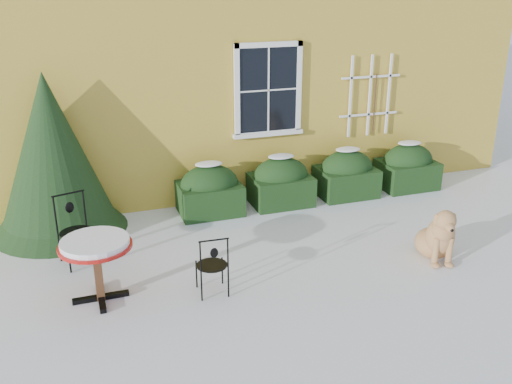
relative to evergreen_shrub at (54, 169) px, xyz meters
name	(u,v)px	position (x,y,z in m)	size (l,w,h in m)	color
ground	(280,279)	(2.74, -2.66, -1.02)	(80.00, 80.00, 0.00)	white
house	(168,5)	(2.74, 4.34, 2.20)	(12.40, 8.40, 6.40)	gold
hedge_row	(314,178)	(4.39, -0.11, -0.61)	(4.95, 0.80, 0.91)	black
evergreen_shrub	(54,169)	(0.00, 0.00, 0.00)	(2.09, 2.09, 2.53)	black
bistro_table	(96,250)	(0.41, -2.40, -0.32)	(0.90, 0.90, 0.83)	black
patio_chair_near	(212,265)	(1.79, -2.71, -0.60)	(0.40, 0.40, 0.83)	black
patio_chair_far	(76,230)	(0.21, -1.24, -0.52)	(0.55, 0.55, 1.00)	black
dog	(438,238)	(5.08, -2.85, -0.67)	(0.67, 0.91, 0.85)	tan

